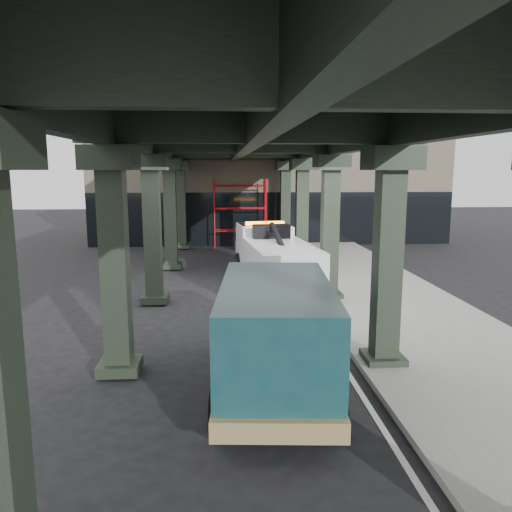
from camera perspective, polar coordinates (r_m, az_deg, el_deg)
name	(u,v)px	position (r m, az deg, el deg)	size (l,w,h in m)	color
ground	(258,318)	(15.45, 0.27, -7.14)	(90.00, 90.00, 0.00)	black
sidewalk	(381,297)	(18.20, 14.11, -4.59)	(5.00, 40.00, 0.15)	gray
lane_stripe	(303,300)	(17.56, 5.34, -5.09)	(0.12, 38.00, 0.01)	silver
viaduct	(242,140)	(16.78, -1.64, 13.07)	(7.40, 32.00, 6.40)	black
building	(266,177)	(34.88, 1.13, 8.97)	(22.00, 10.00, 8.00)	#C6B793
scaffolding	(240,211)	(29.50, -1.84, 5.13)	(3.08, 0.88, 4.00)	red
tow_truck	(273,255)	(19.52, 1.93, 0.10)	(2.88, 7.79, 2.50)	black
towed_van	(275,332)	(10.25, 2.21, -8.67)	(2.71, 5.92, 2.34)	#11383E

